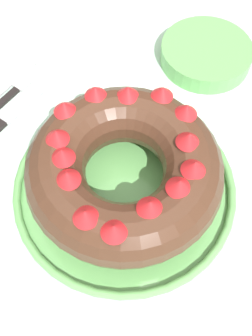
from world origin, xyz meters
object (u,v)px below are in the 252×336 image
cake_knife (2,123)px  side_bowl (206,54)px  serving_dish (126,186)px  fork (5,100)px  bundt_cake (126,167)px

cake_knife → side_bowl: 0.39m
serving_dish → fork: size_ratio=1.56×
cake_knife → side_bowl: size_ratio=1.18×
fork → cake_knife: (0.03, -0.04, -0.00)m
bundt_cake → cake_knife: 0.25m
serving_dish → fork: bearing=176.4°
cake_knife → bundt_cake: bearing=3.6°
serving_dish → side_bowl: bearing=97.1°
fork → cake_knife: bearing=-45.8°
fork → cake_knife: size_ratio=1.08×
fork → bundt_cake: bearing=1.5°
bundt_cake → fork: size_ratio=1.30×
serving_dish → side_bowl: 0.31m
fork → cake_knife: cake_knife is taller
fork → side_bowl: (0.24, 0.29, 0.01)m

